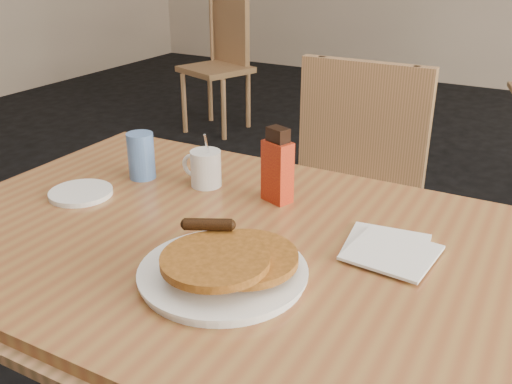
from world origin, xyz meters
TOP-DOWN VIEW (x-y plane):
  - main_table at (-0.02, 0.04)m, footprint 1.37×0.93m
  - chair_main_far at (-0.05, 0.80)m, footprint 0.44×0.44m
  - chair_wall_extra at (-1.75, 2.70)m, footprint 0.54×0.55m
  - pancake_plate at (0.05, -0.10)m, footprint 0.31×0.31m
  - coffee_mug at (-0.22, 0.24)m, footprint 0.11×0.08m
  - syrup_bottle at (-0.02, 0.24)m, footprint 0.08×0.06m
  - napkin_stack at (0.28, 0.14)m, footprint 0.19×0.20m
  - blue_tumbler at (-0.39, 0.20)m, footprint 0.07×0.07m
  - side_saucer at (-0.44, 0.04)m, footprint 0.19×0.19m

SIDE VIEW (x-z plane):
  - chair_wall_extra at x=-1.75m, z-range 0.09..1.02m
  - chair_main_far at x=-0.05m, z-range 0.09..1.05m
  - main_table at x=-0.02m, z-range 0.34..1.09m
  - napkin_stack at x=0.28m, z-range 0.75..0.76m
  - side_saucer at x=-0.44m, z-range 0.75..0.76m
  - pancake_plate at x=0.05m, z-range 0.73..0.82m
  - coffee_mug at x=-0.22m, z-range 0.73..0.87m
  - blue_tumbler at x=-0.39m, z-range 0.75..0.87m
  - syrup_bottle at x=-0.02m, z-range 0.74..0.92m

